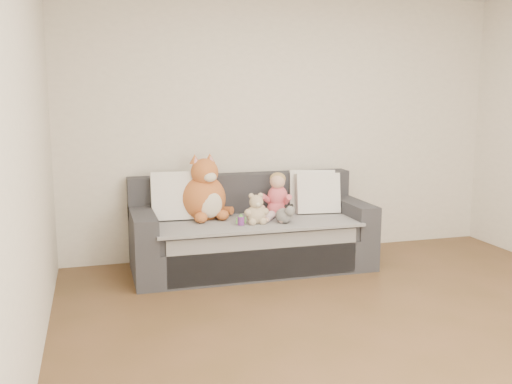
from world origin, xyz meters
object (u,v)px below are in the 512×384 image
Objects in this scene: plush_cat at (205,194)px; teddy_bear at (256,211)px; toddler at (277,198)px; sofa at (250,235)px; sippy_cup at (241,219)px.

plush_cat reaches higher than teddy_bear.
toddler is at bearing -24.60° from plush_cat.
toddler is 0.68m from plush_cat.
plush_cat is 0.53m from teddy_bear.
sofa is 21.35× the size of sippy_cup.
sofa is 0.39m from sippy_cup.
sofa is at bearing -162.69° from toddler.
teddy_bear reaches higher than sippy_cup.
plush_cat is at bearing 125.37° from sippy_cup.
sippy_cup is at bearing -69.88° from plush_cat.
teddy_bear is at bearing 10.91° from sippy_cup.
sofa is at bearing -26.14° from plush_cat.
toddler reaches higher than sippy_cup.
sippy_cup is (0.25, -0.36, -0.18)m from plush_cat.
teddy_bear is 2.75× the size of sippy_cup.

